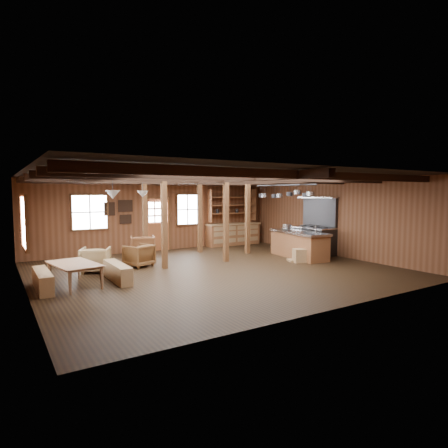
# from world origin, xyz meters

# --- Properties ---
(room) EXTENTS (10.04, 9.04, 2.84)m
(room) POSITION_xyz_m (0.00, 0.00, 1.40)
(room) COLOR black
(room) RESTS_ON ground
(ceiling_joists) EXTENTS (9.80, 8.82, 0.18)m
(ceiling_joists) POSITION_xyz_m (0.00, 0.18, 2.68)
(ceiling_joists) COLOR black
(ceiling_joists) RESTS_ON ceiling
(timber_posts) EXTENTS (3.95, 2.35, 2.80)m
(timber_posts) POSITION_xyz_m (0.52, 2.08, 1.40)
(timber_posts) COLOR #3F2212
(timber_posts) RESTS_ON floor
(back_door) EXTENTS (1.02, 0.08, 2.15)m
(back_door) POSITION_xyz_m (0.00, 4.45, 0.88)
(back_door) COLOR brown
(back_door) RESTS_ON floor
(window_back_left) EXTENTS (1.32, 0.06, 1.32)m
(window_back_left) POSITION_xyz_m (-2.60, 4.46, 1.60)
(window_back_left) COLOR white
(window_back_left) RESTS_ON wall_back
(window_back_right) EXTENTS (1.02, 0.06, 1.32)m
(window_back_right) POSITION_xyz_m (1.30, 4.46, 1.60)
(window_back_right) COLOR white
(window_back_right) RESTS_ON wall_back
(window_left) EXTENTS (0.14, 1.24, 1.32)m
(window_left) POSITION_xyz_m (-4.96, 0.50, 1.60)
(window_left) COLOR white
(window_left) RESTS_ON wall_back
(notice_boards) EXTENTS (1.08, 0.03, 0.90)m
(notice_boards) POSITION_xyz_m (-1.50, 4.46, 1.64)
(notice_boards) COLOR silver
(notice_boards) RESTS_ON wall_back
(back_counter) EXTENTS (2.55, 0.60, 2.45)m
(back_counter) POSITION_xyz_m (3.40, 4.20, 0.60)
(back_counter) COLOR brown
(back_counter) RESTS_ON floor
(pendant_lamps) EXTENTS (1.86, 2.36, 0.66)m
(pendant_lamps) POSITION_xyz_m (-2.25, 1.00, 2.25)
(pendant_lamps) COLOR #2A2A2C
(pendant_lamps) RESTS_ON ceiling
(pot_rack) EXTENTS (0.44, 3.00, 0.46)m
(pot_rack) POSITION_xyz_m (2.92, 0.14, 2.26)
(pot_rack) COLOR #2A2A2C
(pot_rack) RESTS_ON ceiling
(kitchen_island) EXTENTS (1.18, 2.59, 1.20)m
(kitchen_island) POSITION_xyz_m (3.60, 0.28, 0.48)
(kitchen_island) COLOR brown
(kitchen_island) RESTS_ON floor
(step_stool) EXTENTS (0.60, 0.51, 0.45)m
(step_stool) POSITION_xyz_m (3.00, -0.45, 0.22)
(step_stool) COLOR olive
(step_stool) RESTS_ON floor
(commercial_range) EXTENTS (0.89, 1.74, 2.15)m
(commercial_range) POSITION_xyz_m (4.64, 0.57, 0.68)
(commercial_range) COLOR #2A2A2C
(commercial_range) RESTS_ON floor
(dining_table) EXTENTS (1.17, 1.75, 0.57)m
(dining_table) POSITION_xyz_m (-3.90, 0.18, 0.29)
(dining_table) COLOR brown
(dining_table) RESTS_ON floor
(bench_wall) EXTENTS (0.31, 1.65, 0.45)m
(bench_wall) POSITION_xyz_m (-4.65, 0.18, 0.23)
(bench_wall) COLOR olive
(bench_wall) RESTS_ON floor
(bench_aisle) EXTENTS (0.31, 1.66, 0.46)m
(bench_aisle) POSITION_xyz_m (-2.88, 0.18, 0.23)
(bench_aisle) COLOR olive
(bench_aisle) RESTS_ON floor
(armchair_a) EXTENTS (0.96, 0.98, 0.69)m
(armchair_a) POSITION_xyz_m (-1.75, 1.73, 0.35)
(armchair_a) COLOR brown
(armchair_a) RESTS_ON floor
(armchair_b) EXTENTS (1.03, 1.05, 0.77)m
(armchair_b) POSITION_xyz_m (-1.06, 3.31, 0.38)
(armchair_b) COLOR brown
(armchair_b) RESTS_ON floor
(armchair_c) EXTENTS (1.03, 1.04, 0.72)m
(armchair_c) POSITION_xyz_m (-3.10, 1.60, 0.36)
(armchair_c) COLOR olive
(armchair_c) RESTS_ON floor
(counter_pot) EXTENTS (0.32, 0.32, 0.19)m
(counter_pot) POSITION_xyz_m (3.70, 1.03, 1.04)
(counter_pot) COLOR #B5B7BC
(counter_pot) RESTS_ON kitchen_island
(bowl) EXTENTS (0.30, 0.30, 0.06)m
(bowl) POSITION_xyz_m (3.26, 0.65, 0.97)
(bowl) COLOR silver
(bowl) RESTS_ON kitchen_island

